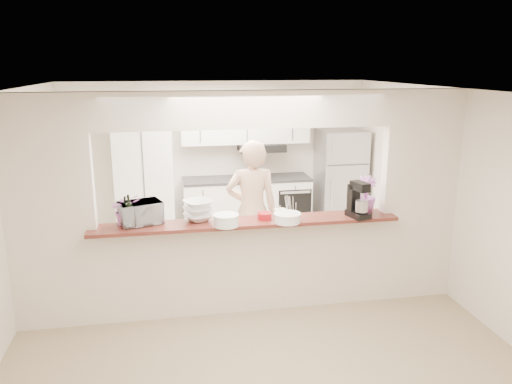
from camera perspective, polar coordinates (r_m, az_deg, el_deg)
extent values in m
plane|color=tan|center=(5.97, -1.05, -13.15)|extent=(6.00, 6.00, 0.00)
cube|color=beige|center=(7.37, -3.04, -7.60)|extent=(5.00, 2.90, 0.01)
cube|color=silver|center=(5.57, -22.42, -2.48)|extent=(0.90, 0.15, 2.50)
cube|color=silver|center=(6.17, 18.04, -0.52)|extent=(0.90, 0.15, 2.50)
cube|color=silver|center=(5.32, -1.17, 9.40)|extent=(3.20, 0.15, 0.40)
cube|color=silver|center=(5.75, -1.07, -8.51)|extent=(3.20, 0.15, 1.05)
cube|color=brown|center=(5.51, -1.02, -3.49)|extent=(3.40, 0.38, 0.04)
cube|color=silver|center=(8.12, -12.64, 1.88)|extent=(0.90, 0.60, 2.10)
cube|color=silver|center=(8.36, -1.05, -1.65)|extent=(2.10, 0.60, 0.90)
cube|color=#303032|center=(8.24, -1.06, 1.49)|extent=(2.10, 0.62, 0.04)
cube|color=silver|center=(8.20, -1.24, 8.20)|extent=(2.10, 0.35, 0.75)
cube|color=black|center=(8.20, 0.63, 5.13)|extent=(0.75, 0.45, 0.12)
cube|color=black|center=(8.21, 4.47, -1.63)|extent=(0.55, 0.02, 0.55)
cube|color=#ACACB1|center=(8.61, 9.56, 1.37)|extent=(0.75, 0.70, 1.70)
imported|color=pink|center=(5.50, -14.68, -1.92)|extent=(0.38, 0.35, 0.34)
cylinder|color=black|center=(5.46, -14.65, -2.59)|extent=(0.07, 0.07, 0.24)
cylinder|color=black|center=(5.42, -14.76, -0.93)|extent=(0.02, 0.02, 0.08)
cylinder|color=black|center=(5.39, -14.28, -2.64)|extent=(0.07, 0.07, 0.27)
cylinder|color=black|center=(5.34, -14.40, -0.79)|extent=(0.02, 0.02, 0.09)
imported|color=#B1B1B6|center=(5.51, -13.09, -2.34)|extent=(0.51, 0.43, 0.24)
imported|color=white|center=(5.51, -6.62, -2.14)|extent=(0.40, 0.40, 0.23)
cylinder|color=white|center=(5.32, -3.43, -3.28)|extent=(0.27, 0.27, 0.12)
cylinder|color=white|center=(5.30, -3.44, -2.63)|extent=(0.28, 0.28, 0.01)
cylinder|color=white|center=(5.44, 3.59, -3.00)|extent=(0.29, 0.29, 0.10)
cylinder|color=white|center=(5.43, 3.60, -2.48)|extent=(0.30, 0.30, 0.01)
cylinder|color=maroon|center=(5.55, 0.99, -2.75)|extent=(0.16, 0.16, 0.07)
cylinder|color=#CABC8E|center=(5.69, 2.74, -2.32)|extent=(0.15, 0.15, 0.07)
cube|color=silver|center=(5.68, 3.30, -2.66)|extent=(0.28, 0.22, 0.02)
cube|color=white|center=(5.67, 3.31, -2.29)|extent=(0.13, 0.13, 0.06)
cube|color=black|center=(5.73, 11.58, -2.51)|extent=(0.24, 0.31, 0.07)
cube|color=black|center=(5.76, 11.09, -0.55)|extent=(0.14, 0.12, 0.29)
cube|color=black|center=(5.64, 11.80, 0.63)|extent=(0.17, 0.26, 0.10)
cylinder|color=#B7B7BC|center=(5.66, 11.99, -1.58)|extent=(0.14, 0.14, 0.13)
imported|color=#D975DA|center=(5.93, 12.42, -0.23)|extent=(0.31, 0.31, 0.42)
imported|color=tan|center=(6.44, -0.49, -2.22)|extent=(0.69, 0.47, 1.84)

